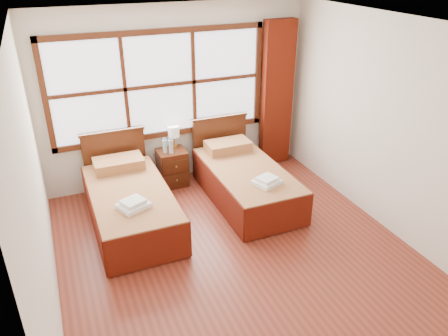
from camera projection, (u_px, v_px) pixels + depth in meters
name	position (u px, v px, depth m)	size (l,w,h in m)	color
floor	(239.00, 256.00, 5.13)	(4.50, 4.50, 0.00)	maroon
ceiling	(243.00, 26.00, 3.96)	(4.50, 4.50, 0.00)	white
wall_back	(177.00, 96.00, 6.40)	(4.00, 4.00, 0.00)	silver
wall_left	(35.00, 193.00, 3.85)	(4.50, 4.50, 0.00)	silver
wall_right	(392.00, 129.00, 5.23)	(4.50, 4.50, 0.00)	silver
window	(160.00, 85.00, 6.19)	(3.16, 0.06, 1.56)	white
curtain	(277.00, 95.00, 6.89)	(0.50, 0.16, 2.30)	#621809
bed_left	(130.00, 203.00, 5.64)	(0.98, 2.00, 0.95)	#401F0D
bed_right	(245.00, 180.00, 6.20)	(0.97, 1.99, 0.94)	#401F0D
nightstand	(173.00, 168.00, 6.58)	(0.42, 0.41, 0.56)	#4A2110
towels_left	(133.00, 204.00, 5.11)	(0.42, 0.40, 0.10)	white
towels_right	(267.00, 181.00, 5.65)	(0.40, 0.37, 0.10)	white
lamp	(174.00, 132.00, 6.50)	(0.17, 0.17, 0.33)	gold
bottle_near	(165.00, 146.00, 6.36)	(0.06, 0.06, 0.22)	#A1C1CF
bottle_far	(171.00, 146.00, 6.34)	(0.06, 0.06, 0.23)	#A1C1CF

